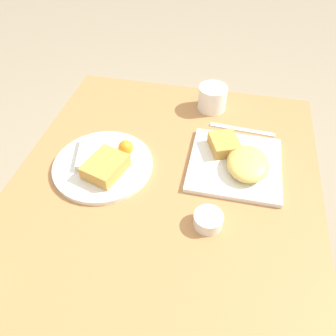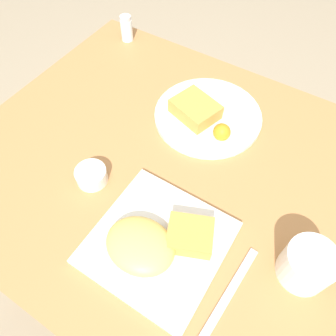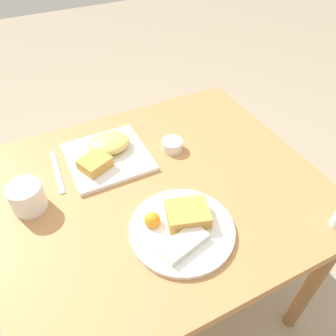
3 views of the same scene
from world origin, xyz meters
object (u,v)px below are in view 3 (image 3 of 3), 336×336
at_px(butter_knife, 57,171).
at_px(coffee_mug, 27,197).
at_px(plate_oval_far, 182,227).
at_px(sauce_ramekin, 172,145).
at_px(plate_square_near, 107,152).

xyz_separation_m(butter_knife, coffee_mug, (0.10, 0.11, 0.04)).
relative_size(butter_knife, coffee_mug, 2.17).
xyz_separation_m(plate_oval_far, butter_knife, (0.25, -0.38, -0.01)).
distance_m(sauce_ramekin, coffee_mug, 0.48).
xyz_separation_m(plate_oval_far, sauce_ramekin, (-0.13, -0.31, 0.00)).
relative_size(plate_square_near, plate_oval_far, 0.91).
height_order(plate_square_near, sauce_ramekin, plate_square_near).
bearing_deg(plate_square_near, plate_oval_far, 102.68).
bearing_deg(coffee_mug, butter_knife, -131.62).
height_order(plate_square_near, plate_oval_far, plate_square_near).
height_order(butter_knife, coffee_mug, coffee_mug).
bearing_deg(butter_knife, coffee_mug, -38.03).
xyz_separation_m(plate_square_near, plate_oval_far, (-0.08, 0.37, -0.01)).
distance_m(sauce_ramekin, butter_knife, 0.39).
bearing_deg(plate_square_near, sauce_ramekin, 164.88).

